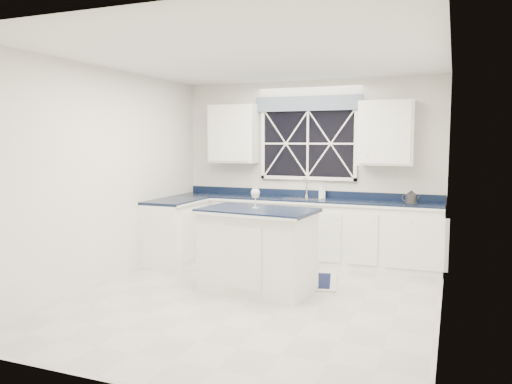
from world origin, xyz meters
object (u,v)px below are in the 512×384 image
at_px(dishwasher, 235,229).
at_px(faucet, 306,187).
at_px(kettle, 411,197).
at_px(island, 258,250).
at_px(soap_bottle, 322,191).
at_px(wine_glass, 255,194).

height_order(dishwasher, faucet, faucet).
bearing_deg(faucet, dishwasher, -169.98).
distance_m(faucet, kettle, 1.56).
relative_size(dishwasher, kettle, 3.25).
relative_size(dishwasher, island, 0.58).
distance_m(kettle, soap_bottle, 1.32).
height_order(kettle, soap_bottle, soap_bottle).
xyz_separation_m(faucet, kettle, (1.54, -0.22, -0.07)).
distance_m(island, soap_bottle, 1.94).
bearing_deg(kettle, island, -116.07).
xyz_separation_m(faucet, wine_glass, (-0.11, -1.80, 0.07)).
distance_m(dishwasher, soap_bottle, 1.50).
xyz_separation_m(dishwasher, island, (1.03, -1.64, 0.09)).
bearing_deg(soap_bottle, kettle, -9.50).
height_order(faucet, soap_bottle, faucet).
relative_size(dishwasher, wine_glass, 3.30).
xyz_separation_m(dishwasher, kettle, (2.64, -0.02, 0.62)).
relative_size(faucet, kettle, 1.20).
bearing_deg(island, faucet, 93.48).
bearing_deg(faucet, kettle, -7.98).
bearing_deg(island, kettle, 50.78).
xyz_separation_m(dishwasher, soap_bottle, (1.34, 0.20, 0.64)).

